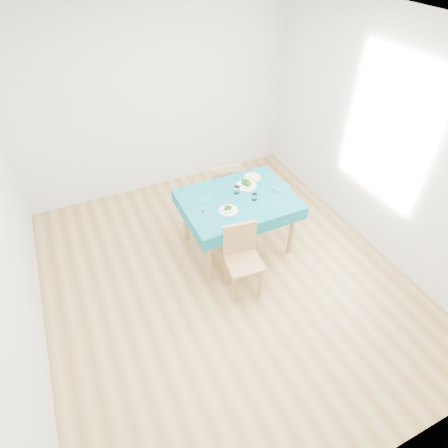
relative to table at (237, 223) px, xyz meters
name	(u,v)px	position (x,y,z in m)	size (l,w,h in m)	color
room_shell	(224,184)	(-0.39, -0.44, 0.97)	(4.02, 4.52, 2.73)	olive
table	(237,223)	(0.00, 0.00, 0.00)	(1.31, 0.99, 0.76)	#0A5D6E
chair_near	(244,260)	(-0.26, -0.68, 0.09)	(0.37, 0.41, 0.94)	#9A7648
chair_far	(222,183)	(0.14, 0.74, 0.11)	(0.39, 0.42, 0.97)	#9A7648
bowl_near	(228,208)	(-0.20, -0.16, 0.41)	(0.22, 0.22, 0.07)	white
bowl_far	(246,183)	(0.21, 0.19, 0.42)	(0.26, 0.26, 0.08)	white
fork_near	(208,214)	(-0.44, -0.12, 0.38)	(0.02, 0.18, 0.00)	silver
knife_near	(232,207)	(-0.14, -0.12, 0.38)	(0.02, 0.23, 0.00)	silver
fork_far	(239,188)	(0.11, 0.18, 0.38)	(0.02, 0.18, 0.00)	silver
knife_far	(278,188)	(0.53, -0.01, 0.38)	(0.02, 0.20, 0.00)	silver
napkin_near	(205,198)	(-0.35, 0.16, 0.39)	(0.20, 0.14, 0.01)	#0E6979
napkin_far	(281,187)	(0.57, -0.01, 0.39)	(0.22, 0.15, 0.01)	#0E6979
tumbler_center	(237,190)	(0.04, 0.11, 0.42)	(0.07, 0.07, 0.09)	white
tumbler_side	(254,197)	(0.16, -0.10, 0.42)	(0.06, 0.06, 0.08)	white
side_plate	(252,177)	(0.36, 0.32, 0.38)	(0.22, 0.22, 0.01)	#CEE06D
bread_slice	(252,176)	(0.36, 0.32, 0.40)	(0.09, 0.09, 0.01)	beige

